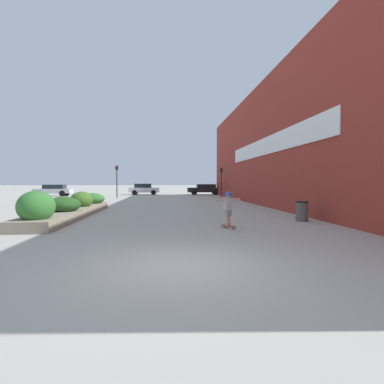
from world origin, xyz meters
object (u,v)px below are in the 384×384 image
object	(u,v)px
trash_bin	(302,211)
traffic_light_left	(117,176)
car_rightmost	(205,189)
traffic_light_right	(221,177)
car_leftmost	(144,189)
skateboard	(228,226)
car_center_left	(279,189)
skateboarder	(228,205)
car_center_right	(54,190)

from	to	relation	value
trash_bin	traffic_light_left	size ratio (longest dim) A/B	0.25
car_rightmost	traffic_light_right	bearing A→B (deg)	-172.97
car_leftmost	traffic_light_left	xyz separation A→B (m)	(-2.43, -7.78, 1.62)
trash_bin	traffic_light_left	distance (m)	23.76
trash_bin	traffic_light_right	bearing A→B (deg)	89.37
skateboard	car_center_left	distance (m)	29.82
car_center_left	car_rightmost	distance (m)	9.84
traffic_light_left	skateboard	bearing A→B (deg)	-71.02
car_rightmost	traffic_light_left	distance (m)	13.12
skateboard	car_leftmost	size ratio (longest dim) A/B	0.18
car_rightmost	traffic_light_left	size ratio (longest dim) A/B	1.32
skateboarder	car_leftmost	distance (m)	30.67
skateboarder	car_center_left	world-z (taller)	car_center_left
skateboarder	car_center_left	size ratio (longest dim) A/B	0.29
trash_bin	car_rightmost	distance (m)	28.03
trash_bin	car_rightmost	size ratio (longest dim) A/B	0.19
car_center_left	car_center_right	world-z (taller)	car_center_left
car_center_right	skateboarder	bearing A→B (deg)	-149.20
car_center_left	car_rightmost	world-z (taller)	car_center_left
skateboard	car_leftmost	world-z (taller)	car_leftmost
skateboarder	traffic_light_left	xyz separation A→B (m)	(-7.72, 22.44, 1.53)
car_rightmost	traffic_light_left	bearing A→B (deg)	124.09
car_center_right	car_rightmost	xyz separation A→B (m)	(19.22, 2.62, 0.01)
trash_bin	car_center_right	size ratio (longest dim) A/B	0.20
car_leftmost	traffic_light_left	world-z (taller)	traffic_light_left
traffic_light_left	car_leftmost	bearing A→B (deg)	72.64
car_center_right	car_rightmost	size ratio (longest dim) A/B	0.93
skateboard	traffic_light_right	xyz separation A→B (m)	(3.97, 22.37, 2.23)
car_center_right	traffic_light_left	distance (m)	9.79
trash_bin	car_leftmost	distance (m)	29.89
car_center_right	car_rightmost	bearing A→B (deg)	-82.23
trash_bin	car_center_right	world-z (taller)	car_center_right
trash_bin	car_leftmost	size ratio (longest dim) A/B	0.22
car_center_right	traffic_light_right	size ratio (longest dim) A/B	1.30
car_center_left	car_rightmost	xyz separation A→B (m)	(-9.47, 2.68, -0.01)
car_center_left	traffic_light_left	bearing A→B (deg)	102.84
skateboard	car_rightmost	distance (m)	29.90
trash_bin	traffic_light_right	xyz separation A→B (m)	(0.23, 20.65, 1.86)
car_leftmost	car_center_right	xyz separation A→B (m)	(-10.87, -3.10, -0.03)
car_center_right	traffic_light_right	xyz separation A→B (m)	(20.13, -4.74, 1.55)
skateboard	car_center_right	xyz separation A→B (m)	(-16.16, 27.11, 0.69)
car_rightmost	skateboard	bearing A→B (deg)	174.11
skateboarder	car_center_right	size ratio (longest dim) A/B	0.30
car_center_right	traffic_light_right	distance (m)	20.74
traffic_light_left	car_center_left	bearing A→B (deg)	12.84
skateboarder	traffic_light_right	distance (m)	22.76
car_leftmost	car_rightmost	bearing A→B (deg)	86.73
skateboard	car_center_right	size ratio (longest dim) A/B	0.17
car_center_left	car_center_right	distance (m)	28.69
skateboard	car_center_right	bearing A→B (deg)	91.18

